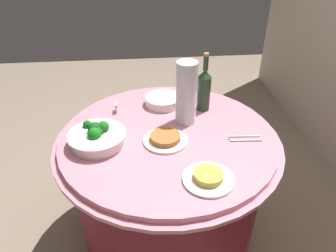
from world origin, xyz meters
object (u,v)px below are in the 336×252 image
(plate_stack, at_px, (163,101))
(wine_bottle, at_px, (204,89))
(serving_tongs, at_px, (244,138))
(food_plate_fried_egg, at_px, (208,178))
(broccoli_bowl, at_px, (97,137))
(decorative_fruit_vase, at_px, (186,95))
(label_placard_front, at_px, (116,107))
(food_plate_peanuts, at_px, (165,139))

(plate_stack, relative_size, wine_bottle, 0.62)
(serving_tongs, relative_size, food_plate_fried_egg, 0.76)
(plate_stack, xyz_separation_m, serving_tongs, (0.40, 0.37, -0.02))
(broccoli_bowl, xyz_separation_m, decorative_fruit_vase, (-0.16, 0.45, 0.12))
(wine_bottle, relative_size, label_placard_front, 6.11)
(serving_tongs, xyz_separation_m, food_plate_fried_egg, (0.28, -0.24, 0.01))
(label_placard_front, bearing_deg, plate_stack, 102.86)
(serving_tongs, bearing_deg, broccoli_bowl, -92.51)
(label_placard_front, bearing_deg, wine_bottle, 88.27)
(broccoli_bowl, height_order, food_plate_peanuts, broccoli_bowl)
(serving_tongs, distance_m, food_plate_fried_egg, 0.36)
(food_plate_fried_egg, bearing_deg, plate_stack, -168.55)
(serving_tongs, xyz_separation_m, food_plate_peanuts, (-0.02, -0.39, 0.01))
(serving_tongs, height_order, food_plate_fried_egg, food_plate_fried_egg)
(serving_tongs, distance_m, label_placard_front, 0.72)
(broccoli_bowl, relative_size, food_plate_fried_egg, 1.27)
(wine_bottle, relative_size, decorative_fruit_vase, 0.99)
(decorative_fruit_vase, xyz_separation_m, serving_tongs, (0.20, 0.27, -0.16))
(decorative_fruit_vase, bearing_deg, plate_stack, -151.68)
(decorative_fruit_vase, xyz_separation_m, food_plate_fried_egg, (0.47, 0.03, -0.15))
(broccoli_bowl, distance_m, food_plate_peanuts, 0.33)
(broccoli_bowl, bearing_deg, label_placard_front, 165.60)
(serving_tongs, height_order, food_plate_peanuts, food_plate_peanuts)
(food_plate_peanuts, bearing_deg, label_placard_front, -141.43)
(wine_bottle, height_order, decorative_fruit_vase, decorative_fruit_vase)
(serving_tongs, height_order, label_placard_front, label_placard_front)
(decorative_fruit_vase, bearing_deg, food_plate_fried_egg, 3.50)
(food_plate_fried_egg, relative_size, food_plate_peanuts, 1.00)
(wine_bottle, height_order, food_plate_peanuts, wine_bottle)
(plate_stack, xyz_separation_m, decorative_fruit_vase, (0.20, 0.11, 0.14))
(food_plate_fried_egg, distance_m, food_plate_peanuts, 0.33)
(food_plate_fried_egg, relative_size, label_placard_front, 4.00)
(plate_stack, relative_size, serving_tongs, 1.25)
(wine_bottle, bearing_deg, broccoli_bowl, -63.43)
(broccoli_bowl, xyz_separation_m, serving_tongs, (0.03, 0.72, -0.04))
(food_plate_fried_egg, bearing_deg, food_plate_peanuts, -152.39)
(plate_stack, relative_size, label_placard_front, 3.82)
(plate_stack, distance_m, food_plate_peanuts, 0.38)
(food_plate_peanuts, bearing_deg, serving_tongs, 87.32)
(decorative_fruit_vase, bearing_deg, wine_bottle, 135.69)
(food_plate_peanuts, height_order, label_placard_front, label_placard_front)
(wine_bottle, xyz_separation_m, serving_tongs, (0.32, 0.15, -0.12))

